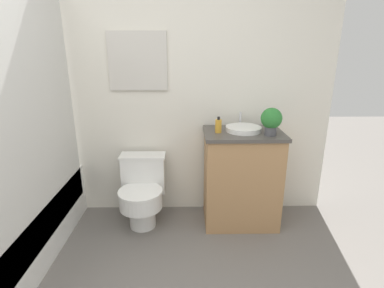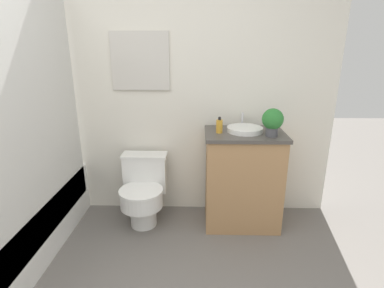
{
  "view_description": "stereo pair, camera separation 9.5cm",
  "coord_description": "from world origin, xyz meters",
  "px_view_note": "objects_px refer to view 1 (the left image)",
  "views": [
    {
      "loc": [
        0.42,
        -0.82,
        1.54
      ],
      "look_at": [
        0.45,
        1.43,
        0.82
      ],
      "focal_mm": 28.0,
      "sensor_mm": 36.0,
      "label": 1
    },
    {
      "loc": [
        0.51,
        -0.82,
        1.54
      ],
      "look_at": [
        0.45,
        1.43,
        0.82
      ],
      "focal_mm": 28.0,
      "sensor_mm": 36.0,
      "label": 2
    }
  ],
  "objects_px": {
    "sink": "(243,129)",
    "potted_plant": "(271,120)",
    "soap_bottle": "(218,126)",
    "toilet": "(142,191)"
  },
  "relations": [
    {
      "from": "potted_plant",
      "to": "toilet",
      "type": "bearing_deg",
      "value": 174.91
    },
    {
      "from": "soap_bottle",
      "to": "potted_plant",
      "type": "height_order",
      "value": "potted_plant"
    },
    {
      "from": "sink",
      "to": "potted_plant",
      "type": "xyz_separation_m",
      "value": [
        0.2,
        -0.13,
        0.11
      ]
    },
    {
      "from": "toilet",
      "to": "potted_plant",
      "type": "height_order",
      "value": "potted_plant"
    },
    {
      "from": "toilet",
      "to": "soap_bottle",
      "type": "bearing_deg",
      "value": -0.54
    },
    {
      "from": "sink",
      "to": "potted_plant",
      "type": "bearing_deg",
      "value": -33.73
    },
    {
      "from": "soap_bottle",
      "to": "potted_plant",
      "type": "distance_m",
      "value": 0.43
    },
    {
      "from": "sink",
      "to": "potted_plant",
      "type": "height_order",
      "value": "potted_plant"
    },
    {
      "from": "sink",
      "to": "toilet",
      "type": "bearing_deg",
      "value": -177.76
    },
    {
      "from": "toilet",
      "to": "potted_plant",
      "type": "xyz_separation_m",
      "value": [
        1.09,
        -0.1,
        0.67
      ]
    }
  ]
}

